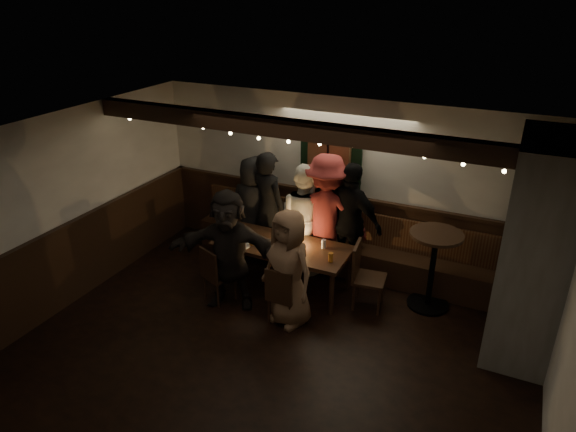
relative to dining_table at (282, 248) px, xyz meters
The scene contains 13 objects.
room 1.63m from the dining_table, ahead, with size 6.02×5.01×2.62m.
dining_table is the anchor object (origin of this frame).
chair_near_left 1.00m from the dining_table, 132.72° to the right, with size 0.48×0.48×0.82m.
chair_near_right 0.90m from the dining_table, 64.35° to the right, with size 0.37×0.37×0.82m.
chair_end 1.20m from the dining_table, ahead, with size 0.47×0.47×0.93m.
high_top 2.07m from the dining_table, 12.04° to the left, with size 0.69×0.69×1.11m.
person_a 1.18m from the dining_table, 138.67° to the left, with size 0.79×0.52×1.62m, color black.
person_b 0.90m from the dining_table, 129.94° to the left, with size 0.65×0.43×1.79m, color black.
person_c 0.72m from the dining_table, 86.38° to the left, with size 0.82×0.64×1.68m, color silver.
person_d 0.86m from the dining_table, 60.87° to the left, with size 1.21×0.69×1.87m, color maroon.
person_e 1.08m from the dining_table, 43.16° to the left, with size 1.05×0.44×1.78m, color black.
person_f 0.84m from the dining_table, 123.75° to the right, with size 1.55×0.50×1.68m, color black.
person_g 0.84m from the dining_table, 58.00° to the right, with size 0.77×0.50×1.57m, color #886348.
Camera 1 is at (2.31, -4.35, 4.07)m, focal length 32.00 mm.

